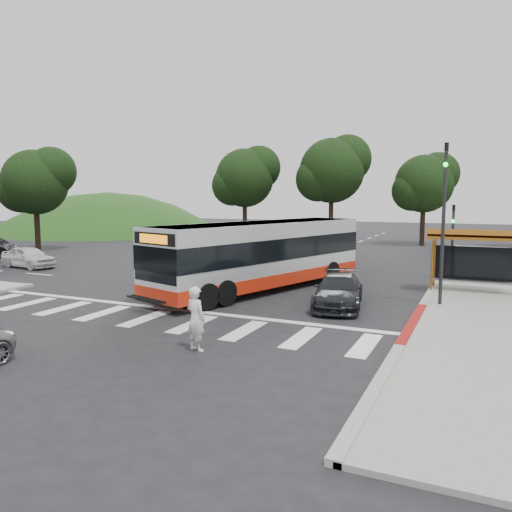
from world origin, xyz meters
The scene contains 17 objects.
ground centered at (0.00, 0.00, 0.00)m, with size 140.00×140.00×0.00m, color black.
sidewalk_east centered at (11.00, 8.00, 0.06)m, with size 4.00×40.00×0.12m, color gray.
curb_east centered at (9.00, 8.00, 0.07)m, with size 0.30×40.00×0.15m, color #9E9991.
curb_east_red centered at (9.00, -2.00, 0.08)m, with size 0.32×6.00×0.15m, color maroon.
hillside_nw centered at (-32.00, 30.00, 0.00)m, with size 44.00×44.00×10.00m, color #214415.
crosswalk_ladder centered at (0.00, -5.00, 0.01)m, with size 18.00×2.60×0.01m, color silver.
bus_shelter centered at (10.80, 5.10, 2.35)m, with size 4.20×1.60×2.86m.
traffic_signal_ne_tall centered at (9.60, 1.49, 3.88)m, with size 0.18×0.37×6.50m.
traffic_signal_ne_short centered at (9.60, 8.49, 2.48)m, with size 0.18×0.37×4.00m.
tree_north_a centered at (-1.92, 26.07, 6.92)m, with size 6.60×6.15×10.17m.
tree_north_b centered at (6.07, 28.06, 5.66)m, with size 5.72×5.33×8.43m.
tree_north_c centered at (-9.92, 24.06, 6.29)m, with size 6.16×5.74×9.30m.
tree_west_a centered at (-21.93, 10.06, 5.66)m, with size 5.72×5.33×8.43m.
transit_bus centered at (1.58, 1.96, 1.61)m, with size 2.70×12.47×3.22m, color silver, non-canonical shape.
pedestrian centered at (3.67, -7.50, 0.94)m, with size 0.68×0.45×1.87m, color white.
dark_sedan centered at (5.88, -0.18, 0.65)m, with size 1.83×4.49×1.30m, color black.
west_car_white centered at (-14.72, 2.69, 0.68)m, with size 1.60×3.97×1.35m, color silver.
Camera 1 is at (11.04, -19.49, 4.41)m, focal length 35.00 mm.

